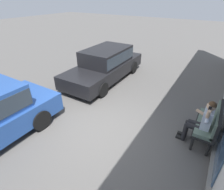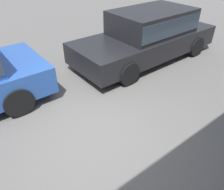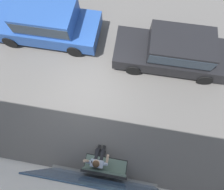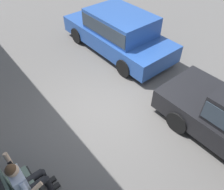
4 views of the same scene
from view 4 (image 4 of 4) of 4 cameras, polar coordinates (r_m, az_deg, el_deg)
The scene contains 3 objects.
ground_plane at distance 6.36m, azimuth -1.27°, elevation -4.07°, with size 60.00×60.00×0.00m, color #565451.
person_on_phone at distance 4.64m, azimuth -21.48°, elevation -20.08°, with size 0.73×0.74×1.38m.
parked_car_mid at distance 8.49m, azimuth 1.69°, elevation 16.42°, with size 4.67×2.02×1.54m.
Camera 4 is at (-3.42, 2.60, 4.69)m, focal length 35.00 mm.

